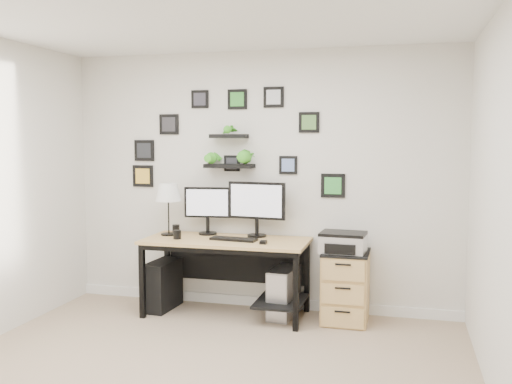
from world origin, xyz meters
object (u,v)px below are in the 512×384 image
(monitor_left, at_px, (207,207))
(monitor_right, at_px, (257,204))
(pc_tower_black, at_px, (163,285))
(pc_tower_grey, at_px, (284,293))
(printer, at_px, (343,242))
(desk, at_px, (231,251))
(table_lamp, at_px, (168,194))
(mug, at_px, (177,235))
(file_cabinet, at_px, (346,286))

(monitor_left, xyz_separation_m, monitor_right, (0.52, -0.01, 0.04))
(pc_tower_black, height_order, pc_tower_grey, pc_tower_black)
(monitor_left, distance_m, pc_tower_grey, 1.15)
(printer, bearing_deg, desk, -179.35)
(table_lamp, bearing_deg, mug, -48.57)
(pc_tower_black, distance_m, printer, 1.89)
(monitor_left, height_order, file_cabinet, monitor_left)
(monitor_left, relative_size, pc_tower_grey, 0.97)
(table_lamp, height_order, pc_tower_black, table_lamp)
(file_cabinet, distance_m, printer, 0.43)
(printer, bearing_deg, table_lamp, 178.52)
(file_cabinet, bearing_deg, printer, -118.87)
(pc_tower_grey, distance_m, printer, 0.78)
(pc_tower_black, bearing_deg, monitor_right, 14.85)
(mug, bearing_deg, table_lamp, 131.43)
(desk, relative_size, file_cabinet, 2.39)
(mug, xyz_separation_m, file_cabinet, (1.62, 0.19, -0.46))
(table_lamp, distance_m, printer, 1.81)
(pc_tower_grey, relative_size, printer, 1.15)
(monitor_left, height_order, monitor_right, monitor_right)
(file_cabinet, bearing_deg, monitor_left, 174.92)
(pc_tower_grey, bearing_deg, printer, -3.65)
(monitor_right, bearing_deg, pc_tower_grey, -22.87)
(monitor_right, relative_size, printer, 1.36)
(pc_tower_grey, xyz_separation_m, file_cabinet, (0.59, 0.01, 0.10))
(monitor_right, distance_m, table_lamp, 0.90)
(table_lamp, relative_size, printer, 1.21)
(table_lamp, height_order, file_cabinet, table_lamp)
(pc_tower_black, bearing_deg, table_lamp, 56.53)
(pc_tower_black, bearing_deg, desk, 4.21)
(desk, height_order, monitor_left, monitor_left)
(monitor_left, bearing_deg, pc_tower_grey, -9.34)
(mug, distance_m, pc_tower_grey, 1.18)
(mug, xyz_separation_m, printer, (1.59, 0.15, -0.03))
(desk, height_order, file_cabinet, desk)
(pc_tower_black, height_order, file_cabinet, file_cabinet)
(monitor_right, bearing_deg, monitor_left, 179.28)
(mug, bearing_deg, monitor_left, 57.90)
(monitor_left, height_order, mug, monitor_left)
(table_lamp, relative_size, pc_tower_grey, 1.06)
(pc_tower_black, xyz_separation_m, file_cabinet, (1.84, 0.06, 0.09))
(desk, height_order, monitor_right, monitor_right)
(monitor_left, bearing_deg, mug, -122.10)
(desk, xyz_separation_m, mug, (-0.50, -0.14, 0.17))
(printer, bearing_deg, monitor_right, 169.29)
(monitor_right, distance_m, file_cabinet, 1.17)
(desk, bearing_deg, pc_tower_grey, 5.31)
(desk, xyz_separation_m, file_cabinet, (1.12, 0.06, -0.29))
(desk, bearing_deg, monitor_left, 148.53)
(monitor_left, xyz_separation_m, pc_tower_grey, (0.82, -0.14, -0.80))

